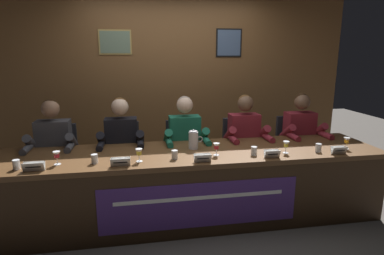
{
  "coord_description": "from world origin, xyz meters",
  "views": [
    {
      "loc": [
        -0.54,
        -3.1,
        1.72
      ],
      "look_at": [
        0.0,
        0.0,
        0.99
      ],
      "focal_mm": 29.75,
      "sensor_mm": 36.0,
      "label": 1
    }
  ],
  "objects_px": {
    "panelist_left": "(122,144)",
    "water_cup_left": "(95,159)",
    "panelist_center": "(186,141)",
    "chair_right": "(240,155)",
    "nameplate_center": "(203,158)",
    "juice_glass_center": "(216,147)",
    "panelist_far_right": "(302,136)",
    "nameplate_far_right": "(339,150)",
    "juice_glass_far_left": "(57,155)",
    "water_cup_center": "(175,155)",
    "nameplate_left": "(120,162)",
    "nameplate_far_left": "(34,166)",
    "water_cup_far_left": "(16,165)",
    "juice_glass_far_right": "(347,141)",
    "chair_left": "(123,162)",
    "water_cup_right": "(254,151)",
    "water_cup_far_right": "(318,148)",
    "chair_far_left": "(59,165)",
    "juice_glass_right": "(286,145)",
    "nameplate_right": "(272,154)",
    "chair_far_right": "(293,152)",
    "conference_table": "(194,175)",
    "panelist_far_left": "(53,147)",
    "juice_glass_left": "(139,153)",
    "chair_center": "(183,158)",
    "water_pitcher_central": "(194,140)"
  },
  "relations": [
    {
      "from": "panelist_left",
      "to": "water_cup_left",
      "type": "relative_size",
      "value": 14.62
    },
    {
      "from": "panelist_center",
      "to": "chair_right",
      "type": "bearing_deg",
      "value": 15.28
    },
    {
      "from": "nameplate_center",
      "to": "juice_glass_center",
      "type": "bearing_deg",
      "value": 45.0
    },
    {
      "from": "panelist_far_right",
      "to": "nameplate_far_right",
      "type": "relative_size",
      "value": 8.02
    },
    {
      "from": "juice_glass_far_left",
      "to": "water_cup_center",
      "type": "relative_size",
      "value": 1.46
    },
    {
      "from": "nameplate_left",
      "to": "panelist_far_right",
      "type": "bearing_deg",
      "value": 19.39
    },
    {
      "from": "nameplate_far_left",
      "to": "water_cup_far_left",
      "type": "distance_m",
      "value": 0.17
    },
    {
      "from": "water_cup_left",
      "to": "juice_glass_center",
      "type": "height_order",
      "value": "juice_glass_center"
    },
    {
      "from": "water_cup_center",
      "to": "juice_glass_far_right",
      "type": "xyz_separation_m",
      "value": [
        1.82,
        0.02,
        0.05
      ]
    },
    {
      "from": "panelist_center",
      "to": "chair_left",
      "type": "bearing_deg",
      "value": 164.72
    },
    {
      "from": "water_cup_right",
      "to": "water_cup_far_right",
      "type": "height_order",
      "value": "same"
    },
    {
      "from": "nameplate_far_left",
      "to": "panelist_left",
      "type": "distance_m",
      "value": 1.03
    },
    {
      "from": "chair_far_left",
      "to": "juice_glass_right",
      "type": "relative_size",
      "value": 7.38
    },
    {
      "from": "nameplate_right",
      "to": "panelist_far_right",
      "type": "distance_m",
      "value": 1.07
    },
    {
      "from": "chair_left",
      "to": "panelist_center",
      "type": "height_order",
      "value": "panelist_center"
    },
    {
      "from": "panelist_left",
      "to": "water_cup_center",
      "type": "xyz_separation_m",
      "value": [
        0.53,
        -0.65,
        0.05
      ]
    },
    {
      "from": "nameplate_far_left",
      "to": "water_cup_center",
      "type": "distance_m",
      "value": 1.24
    },
    {
      "from": "water_cup_far_left",
      "to": "nameplate_center",
      "type": "height_order",
      "value": "water_cup_far_left"
    },
    {
      "from": "water_cup_far_left",
      "to": "chair_far_right",
      "type": "bearing_deg",
      "value": 16.19
    },
    {
      "from": "chair_far_left",
      "to": "juice_glass_right",
      "type": "distance_m",
      "value": 2.57
    },
    {
      "from": "conference_table",
      "to": "chair_far_left",
      "type": "height_order",
      "value": "chair_far_left"
    },
    {
      "from": "nameplate_center",
      "to": "water_cup_center",
      "type": "bearing_deg",
      "value": 151.27
    },
    {
      "from": "juice_glass_center",
      "to": "chair_far_left",
      "type": "bearing_deg",
      "value": 154.34
    },
    {
      "from": "juice_glass_right",
      "to": "panelist_left",
      "type": "bearing_deg",
      "value": 158.35
    },
    {
      "from": "nameplate_right",
      "to": "panelist_left",
      "type": "bearing_deg",
      "value": 152.09
    },
    {
      "from": "nameplate_right",
      "to": "juice_glass_far_right",
      "type": "distance_m",
      "value": 0.9
    },
    {
      "from": "chair_left",
      "to": "panelist_far_right",
      "type": "distance_m",
      "value": 2.22
    },
    {
      "from": "panelist_far_left",
      "to": "nameplate_left",
      "type": "bearing_deg",
      "value": -45.29
    },
    {
      "from": "water_cup_left",
      "to": "nameplate_center",
      "type": "distance_m",
      "value": 0.99
    },
    {
      "from": "juice_glass_left",
      "to": "panelist_center",
      "type": "bearing_deg",
      "value": 50.94
    },
    {
      "from": "water_cup_left",
      "to": "water_cup_center",
      "type": "height_order",
      "value": "same"
    },
    {
      "from": "chair_left",
      "to": "chair_center",
      "type": "xyz_separation_m",
      "value": [
        0.73,
        0.0,
        0.0
      ]
    },
    {
      "from": "conference_table",
      "to": "water_cup_center",
      "type": "bearing_deg",
      "value": -153.55
    },
    {
      "from": "juice_glass_far_left",
      "to": "chair_center",
      "type": "relative_size",
      "value": 0.14
    },
    {
      "from": "water_cup_far_left",
      "to": "water_cup_left",
      "type": "xyz_separation_m",
      "value": [
        0.65,
        0.05,
        0.0
      ]
    },
    {
      "from": "nameplate_center",
      "to": "water_cup_right",
      "type": "relative_size",
      "value": 1.89
    },
    {
      "from": "water_cup_far_left",
      "to": "chair_left",
      "type": "height_order",
      "value": "chair_left"
    },
    {
      "from": "panelist_far_left",
      "to": "chair_right",
      "type": "xyz_separation_m",
      "value": [
        2.2,
        0.2,
        -0.28
      ]
    },
    {
      "from": "conference_table",
      "to": "panelist_far_right",
      "type": "distance_m",
      "value": 1.58
    },
    {
      "from": "chair_left",
      "to": "water_pitcher_central",
      "type": "distance_m",
      "value": 1.01
    },
    {
      "from": "chair_left",
      "to": "conference_table",
      "type": "bearing_deg",
      "value": -45.47
    },
    {
      "from": "juice_glass_right",
      "to": "chair_far_left",
      "type": "bearing_deg",
      "value": 160.25
    },
    {
      "from": "water_cup_far_right",
      "to": "water_pitcher_central",
      "type": "xyz_separation_m",
      "value": [
        -1.24,
        0.33,
        0.06
      ]
    },
    {
      "from": "juice_glass_right",
      "to": "juice_glass_far_right",
      "type": "height_order",
      "value": "same"
    },
    {
      "from": "juice_glass_far_right",
      "to": "panelist_far_right",
      "type": "bearing_deg",
      "value": 103.62
    },
    {
      "from": "panelist_far_left",
      "to": "juice_glass_far_right",
      "type": "bearing_deg",
      "value": -11.57
    },
    {
      "from": "chair_far_left",
      "to": "water_cup_far_left",
      "type": "relative_size",
      "value": 10.77
    },
    {
      "from": "juice_glass_left",
      "to": "water_pitcher_central",
      "type": "bearing_deg",
      "value": 29.71
    },
    {
      "from": "chair_right",
      "to": "water_cup_right",
      "type": "distance_m",
      "value": 0.93
    },
    {
      "from": "panelist_center",
      "to": "panelist_far_right",
      "type": "xyz_separation_m",
      "value": [
        1.47,
        0.0,
        0.0
      ]
    }
  ]
}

